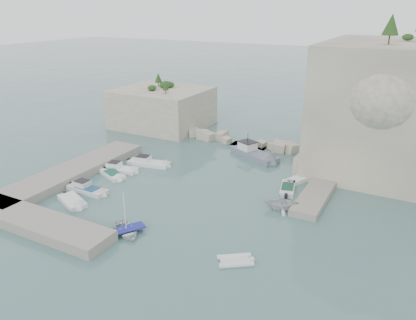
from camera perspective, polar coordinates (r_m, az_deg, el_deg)
The scene contains 21 objects.
ground at distance 47.86m, azimuth -3.43°, elevation -5.62°, with size 400.00×400.00×0.00m, color slate.
cliff_terrace at distance 58.69m, azimuth 16.98°, elevation -0.07°, with size 8.00×10.00×2.50m, color beige.
outcrop_west at distance 76.84m, azimuth -6.47°, elevation 7.33°, with size 16.00×14.00×7.00m, color beige.
quay_west at distance 57.10m, azimuth -18.69°, elevation -1.62°, with size 5.00×24.00×1.10m, color #9E9689.
quay_south at distance 45.52m, azimuth -22.96°, elevation -8.08°, with size 18.00×4.00×1.10m, color #9E9689.
ledge_east at distance 51.63m, azimuth 15.52°, elevation -3.84°, with size 3.00×16.00×0.80m, color #9E9689.
breakwater at distance 66.24m, azimuth 5.82°, elevation 2.63°, with size 28.00×3.00×1.40m, color beige.
motorboat_a at distance 58.56m, azimuth -8.31°, elevation -0.71°, with size 6.64×1.98×1.40m, color white, non-canonical shape.
motorboat_b at distance 57.10m, azimuth -12.33°, elevation -1.56°, with size 5.61×1.83×1.40m, color white, non-canonical shape.
motorboat_c at distance 55.66m, azimuth -13.28°, elevation -2.24°, with size 4.82×1.75×0.70m, color white, non-canonical shape.
motorboat_d at distance 51.95m, azimuth -16.57°, elevation -4.28°, with size 6.06×1.80×1.40m, color silver, non-canonical shape.
motorboat_e at distance 49.51m, azimuth -18.53°, elevation -5.80°, with size 4.80×1.96×0.70m, color white, non-canonical shape.
rowboat at distance 42.02m, azimuth -11.39°, elevation -10.07°, with size 2.94×4.11×0.85m, color white.
inflatable_dinghy at distance 37.18m, azimuth 3.84°, elevation -14.15°, with size 3.37×1.63×0.44m, color silver, non-canonical shape.
tender_east_a at distance 46.42m, azimuth 10.21°, elevation -6.82°, with size 3.24×3.76×1.98m, color silver.
tender_east_b at distance 51.01m, azimuth 11.09°, elevation -4.25°, with size 4.82×1.64×0.70m, color silver, non-canonical shape.
tender_east_c at distance 54.18m, azimuth 12.88°, elevation -2.85°, with size 4.68×1.51×0.70m, color white, non-canonical shape.
tender_east_d at distance 56.92m, azimuth 14.08°, elevation -1.78°, with size 1.47×3.92×1.51m, color silver.
work_boat at distance 61.30m, azimuth 6.53°, elevation 0.38°, with size 8.92×2.64×2.20m, color slate, non-canonical shape.
rowboat_mast at distance 40.80m, azimuth -11.64°, elevation -7.02°, with size 0.10×0.10×4.20m, color white.
vegetation at distance 60.98m, azimuth 24.61°, elevation 15.90°, with size 53.48×13.88×13.40m.
Camera 1 is at (22.80, -36.28, 21.30)m, focal length 35.00 mm.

